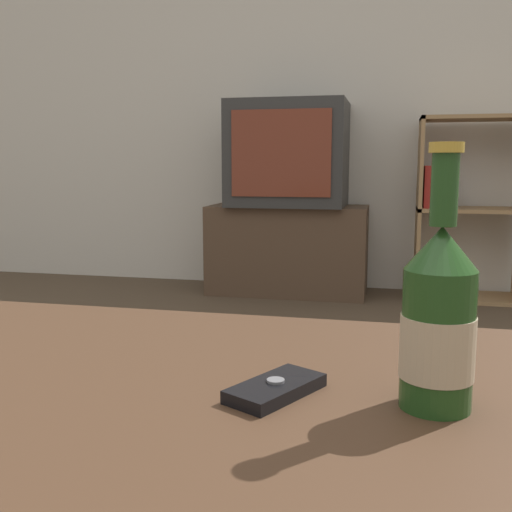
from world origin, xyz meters
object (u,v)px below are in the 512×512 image
Objects in this scene: tv_stand at (288,250)px; television at (288,154)px; cell_phone at (276,388)px; beer_bottle at (438,320)px; bookshelf at (464,206)px.

tv_stand is 1.39× the size of television.
cell_phone reaches higher than tv_stand.
beer_bottle is (0.61, -2.73, 0.33)m from tv_stand.
bookshelf is (0.95, 0.06, -0.28)m from television.
television is at bearing 102.69° from beer_bottle.
bookshelf is at bearing 83.16° from beer_bottle.
cell_phone is at bearing -100.08° from bookshelf.
television is 2.78m from cell_phone.
tv_stand is 0.98m from bookshelf.
television reaches higher than tv_stand.
tv_stand is at bearing 127.32° from cell_phone.
cell_phone is (-0.16, -0.00, -0.08)m from beer_bottle.
beer_bottle reaches higher than cell_phone.
bookshelf is 7.86× the size of cell_phone.
tv_stand is 2.78m from cell_phone.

